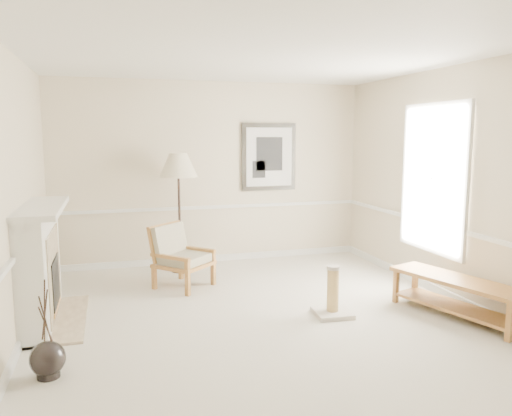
{
  "coord_description": "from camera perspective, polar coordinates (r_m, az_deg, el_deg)",
  "views": [
    {
      "loc": [
        -1.57,
        -5.15,
        2.05
      ],
      "look_at": [
        0.14,
        0.7,
        1.16
      ],
      "focal_mm": 35.0,
      "sensor_mm": 36.0,
      "label": 1
    }
  ],
  "objects": [
    {
      "name": "floor_lamp",
      "position": [
        7.51,
        -8.85,
        4.49
      ],
      "size": [
        0.61,
        0.61,
        1.79
      ],
      "rotation": [
        0.0,
        0.0,
        -0.08
      ],
      "color": "black",
      "rests_on": "ground"
    },
    {
      "name": "armchair",
      "position": [
        6.91,
        -8.9,
        -5.12
      ],
      "size": [
        0.94,
        0.94,
        0.85
      ],
      "rotation": [
        0.0,
        0.0,
        0.76
      ],
      "color": "olive",
      "rests_on": "ground"
    },
    {
      "name": "scratching_post",
      "position": [
        5.88,
        8.75,
        -10.32
      ],
      "size": [
        0.44,
        0.44,
        0.58
      ],
      "rotation": [
        0.0,
        0.0,
        -0.09
      ],
      "color": "beige",
      "rests_on": "ground"
    },
    {
      "name": "floor_vase",
      "position": [
        4.78,
        -22.71,
        -15.7
      ],
      "size": [
        0.3,
        0.3,
        0.87
      ],
      "rotation": [
        0.0,
        0.0,
        0.17
      ],
      "color": "black",
      "rests_on": "ground"
    },
    {
      "name": "room",
      "position": [
        5.5,
        1.83,
        6.36
      ],
      "size": [
        5.04,
        5.54,
        2.92
      ],
      "color": "beige",
      "rests_on": "ground"
    },
    {
      "name": "ground",
      "position": [
        5.76,
        0.65,
        -12.58
      ],
      "size": [
        5.5,
        5.5,
        0.0
      ],
      "primitive_type": "plane",
      "color": "silver",
      "rests_on": "ground"
    },
    {
      "name": "fireplace",
      "position": [
        5.97,
        -23.37,
        -6.07
      ],
      "size": [
        0.64,
        1.64,
        1.31
      ],
      "color": "white",
      "rests_on": "ground"
    },
    {
      "name": "bench",
      "position": [
        6.17,
        21.98,
        -8.82
      ],
      "size": [
        0.93,
        1.64,
        0.45
      ],
      "rotation": [
        0.0,
        0.0,
        0.31
      ],
      "color": "olive",
      "rests_on": "ground"
    }
  ]
}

